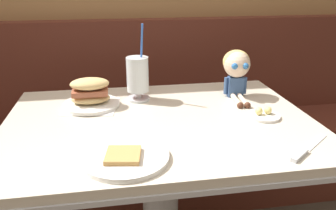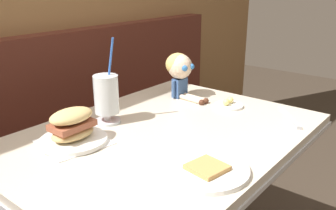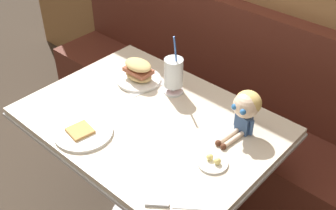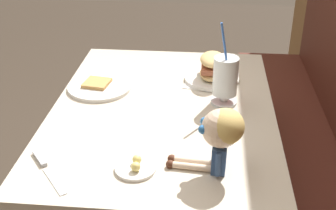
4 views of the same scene
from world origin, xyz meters
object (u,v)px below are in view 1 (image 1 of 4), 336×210
at_px(butter_saucer, 263,115).
at_px(seated_doll, 237,67).
at_px(butter_knife, 304,151).
at_px(milkshake_glass, 138,76).
at_px(toast_plate, 125,157).
at_px(sandwich_plate, 91,95).

xyz_separation_m(butter_saucer, seated_doll, (-0.02, 0.24, 0.12)).
bearing_deg(butter_knife, butter_saucer, 91.08).
bearing_deg(seated_doll, milkshake_glass, 177.05).
relative_size(toast_plate, butter_saucer, 2.08).
distance_m(toast_plate, milkshake_glass, 0.50).
bearing_deg(sandwich_plate, butter_knife, -37.71).
bearing_deg(toast_plate, seated_doll, 43.34).
height_order(milkshake_glass, seated_doll, milkshake_glass).
bearing_deg(butter_knife, milkshake_glass, 129.56).
xyz_separation_m(butter_knife, seated_doll, (-0.03, 0.51, 0.12)).
bearing_deg(butter_saucer, milkshake_glass, 149.10).
height_order(sandwich_plate, butter_knife, sandwich_plate).
bearing_deg(milkshake_glass, butter_saucer, -30.90).
bearing_deg(butter_saucer, butter_knife, -88.92).
xyz_separation_m(sandwich_plate, butter_saucer, (0.62, -0.21, -0.04)).
bearing_deg(seated_doll, butter_saucer, -84.51).
distance_m(toast_plate, butter_saucer, 0.56).
height_order(toast_plate, seated_doll, seated_doll).
bearing_deg(toast_plate, butter_knife, -5.27).
xyz_separation_m(toast_plate, seated_doll, (0.49, 0.46, 0.12)).
xyz_separation_m(sandwich_plate, butter_knife, (0.63, -0.49, -0.04)).
xyz_separation_m(sandwich_plate, seated_doll, (0.60, 0.02, 0.08)).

